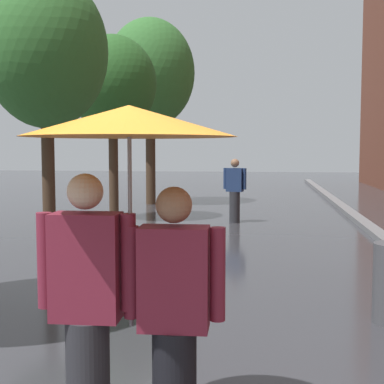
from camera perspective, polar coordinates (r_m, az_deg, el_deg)
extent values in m
cube|color=slate|center=(12.96, 18.19, -3.48)|extent=(0.30, 36.00, 0.12)
cylinder|color=#473323|center=(10.05, -15.00, 1.24)|extent=(0.23, 0.23, 2.54)
ellipsoid|color=#387533|center=(10.18, -15.28, 14.29)|extent=(2.20, 2.20, 2.75)
cylinder|color=#473323|center=(13.79, -8.33, 2.25)|extent=(0.24, 0.24, 2.55)
ellipsoid|color=#2D6628|center=(13.87, -8.44, 11.31)|extent=(2.21, 2.21, 2.43)
cylinder|color=#473323|center=(17.75, -4.42, 3.49)|extent=(0.32, 0.32, 2.97)
ellipsoid|color=#387533|center=(17.92, -4.48, 12.50)|extent=(2.91, 2.91, 3.52)
cube|color=maroon|center=(3.22, -11.16, -7.77)|extent=(0.41, 0.23, 0.63)
sphere|color=beige|center=(3.15, -11.29, 0.05)|extent=(0.21, 0.21, 0.21)
cylinder|color=maroon|center=(3.29, -15.37, -7.01)|extent=(0.09, 0.09, 0.57)
cylinder|color=maroon|center=(3.15, -6.78, -7.41)|extent=(0.09, 0.09, 0.57)
cube|color=maroon|center=(3.12, -1.91, -9.14)|extent=(0.41, 0.23, 0.60)
sphere|color=#9E7051|center=(3.05, -1.93, -1.38)|extent=(0.21, 0.21, 0.21)
cylinder|color=maroon|center=(3.16, -6.46, -8.45)|extent=(0.09, 0.09, 0.54)
cylinder|color=maroon|center=(3.09, 2.73, -8.71)|extent=(0.09, 0.09, 0.54)
cylinder|color=#9E9EA3|center=(3.13, -6.58, -4.14)|extent=(0.02, 0.02, 1.13)
cone|color=orange|center=(3.10, -6.69, 7.51)|extent=(1.24, 1.24, 0.18)
cylinder|color=#2D2D33|center=(13.37, 4.55, -1.61)|extent=(0.26, 0.26, 0.78)
cube|color=navy|center=(13.32, 4.57, 1.30)|extent=(0.44, 0.31, 0.58)
sphere|color=#9E7051|center=(13.30, 4.58, 3.09)|extent=(0.21, 0.21, 0.21)
cylinder|color=navy|center=(13.39, 3.55, 1.45)|extent=(0.09, 0.09, 0.52)
cylinder|color=navy|center=(13.24, 5.61, 1.40)|extent=(0.09, 0.09, 0.52)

